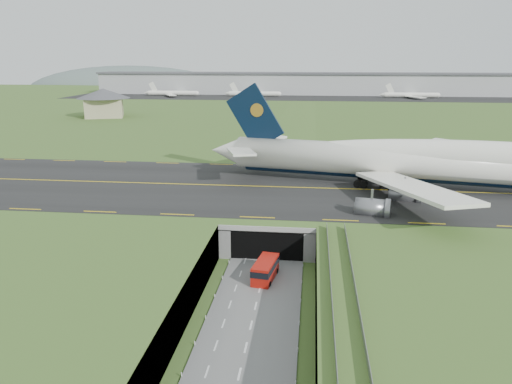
# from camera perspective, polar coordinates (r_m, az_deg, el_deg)

# --- Properties ---
(ground) EXTENTS (900.00, 900.00, 0.00)m
(ground) POSITION_cam_1_polar(r_m,az_deg,el_deg) (75.99, 0.66, -10.21)
(ground) COLOR #3D5823
(ground) RESTS_ON ground
(airfield_deck) EXTENTS (800.00, 800.00, 6.00)m
(airfield_deck) POSITION_cam_1_polar(r_m,az_deg,el_deg) (74.75, 0.67, -8.13)
(airfield_deck) COLOR gray
(airfield_deck) RESTS_ON ground
(trench_road) EXTENTS (12.00, 75.00, 0.20)m
(trench_road) POSITION_cam_1_polar(r_m,az_deg,el_deg) (69.28, 0.01, -12.78)
(trench_road) COLOR slate
(trench_road) RESTS_ON ground
(taxiway) EXTENTS (800.00, 44.00, 0.18)m
(taxiway) POSITION_cam_1_polar(r_m,az_deg,el_deg) (104.92, 2.52, 0.56)
(taxiway) COLOR black
(taxiway) RESTS_ON airfield_deck
(tunnel_portal) EXTENTS (17.00, 22.30, 6.00)m
(tunnel_portal) POSITION_cam_1_polar(r_m,az_deg,el_deg) (90.16, 1.76, -3.74)
(tunnel_portal) COLOR gray
(tunnel_portal) RESTS_ON ground
(guideway) EXTENTS (3.00, 53.00, 7.05)m
(guideway) POSITION_cam_1_polar(r_m,az_deg,el_deg) (56.38, 10.12, -14.00)
(guideway) COLOR #A8A8A3
(guideway) RESTS_ON ground
(jumbo_jet) EXTENTS (104.03, 64.32, 21.71)m
(jumbo_jet) POSITION_cam_1_polar(r_m,az_deg,el_deg) (108.44, 20.53, 3.21)
(jumbo_jet) COLOR white
(jumbo_jet) RESTS_ON ground
(shuttle_tram) EXTENTS (3.81, 7.54, 2.95)m
(shuttle_tram) POSITION_cam_1_polar(r_m,az_deg,el_deg) (75.97, 1.07, -8.87)
(shuttle_tram) COLOR #A8140B
(shuttle_tram) RESTS_ON ground
(service_building) EXTENTS (29.85, 29.85, 12.81)m
(service_building) POSITION_cam_1_polar(r_m,az_deg,el_deg) (238.55, -17.01, 9.99)
(service_building) COLOR tan
(service_building) RESTS_ON ground
(cargo_terminal) EXTENTS (320.00, 67.00, 15.60)m
(cargo_terminal) POSITION_cam_1_polar(r_m,az_deg,el_deg) (368.23, 5.55, 12.25)
(cargo_terminal) COLOR #B2B2B2
(cargo_terminal) RESTS_ON ground
(distant_hills) EXTENTS (700.00, 91.00, 60.00)m
(distant_hills) POSITION_cam_1_polar(r_m,az_deg,el_deg) (502.91, 13.31, 10.65)
(distant_hills) COLOR slate
(distant_hills) RESTS_ON ground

